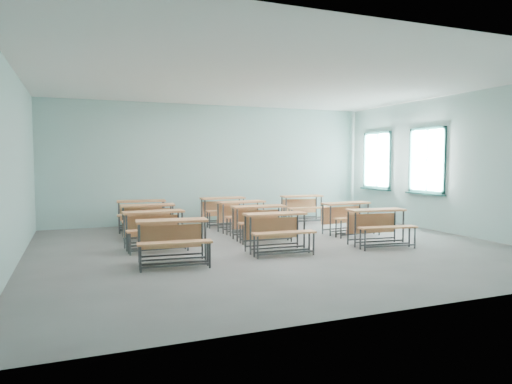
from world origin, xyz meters
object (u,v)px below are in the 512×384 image
desk_unit_r1c1 (260,217)px  desk_unit_r2c0 (148,216)px  desk_unit_r0c1 (277,226)px  desk_unit_r2c1 (243,211)px  desk_unit_r3c0 (142,210)px  desk_unit_r0c2 (378,221)px  desk_unit_r1c2 (348,213)px  desk_unit_r3c1 (224,207)px  desk_unit_r3c2 (303,204)px  desk_unit_r0c0 (173,235)px  desk_unit_r1c0 (155,224)px

desk_unit_r1c1 → desk_unit_r2c0: (-2.18, 1.17, 0.00)m
desk_unit_r0c1 → desk_unit_r2c1: bearing=87.3°
desk_unit_r0c1 → desk_unit_r3c0: (-1.95, 3.66, 0.00)m
desk_unit_r2c0 → desk_unit_r3c0: (0.01, 1.14, 0.00)m
desk_unit_r0c2 → desk_unit_r1c1: 2.44m
desk_unit_r1c2 → desk_unit_r3c1: 3.30m
desk_unit_r3c2 → desk_unit_r0c0: bearing=-135.9°
desk_unit_r3c0 → desk_unit_r3c1: (2.12, 0.08, 0.00)m
desk_unit_r2c1 → desk_unit_r3c1: bearing=87.7°
desk_unit_r3c0 → desk_unit_r1c1: bearing=-42.4°
desk_unit_r0c1 → desk_unit_r3c0: same height
desk_unit_r0c2 → desk_unit_r3c1: 4.36m
desk_unit_r3c0 → desk_unit_r3c1: same height
desk_unit_r0c0 → desk_unit_r3c1: bearing=67.2°
desk_unit_r1c1 → desk_unit_r3c0: (-2.17, 2.31, 0.00)m
desk_unit_r1c1 → desk_unit_r2c1: same height
desk_unit_r0c2 → desk_unit_r3c0: bearing=143.9°
desk_unit_r0c1 → desk_unit_r3c1: 3.75m
desk_unit_r0c0 → desk_unit_r2c1: same height
desk_unit_r0c0 → desk_unit_r2c1: (2.22, 2.75, 0.00)m
desk_unit_r0c0 → desk_unit_r2c0: size_ratio=1.02×
desk_unit_r3c1 → desk_unit_r3c2: same height
desk_unit_r1c0 → desk_unit_r2c0: 1.35m
desk_unit_r2c1 → desk_unit_r3c2: 2.40m
desk_unit_r1c0 → desk_unit_r1c1: 2.27m
desk_unit_r1c0 → desk_unit_r1c1: same height
desk_unit_r0c0 → desk_unit_r0c2: bearing=6.9°
desk_unit_r2c0 → desk_unit_r1c1: bearing=-25.1°
desk_unit_r2c0 → desk_unit_r3c2: same height
desk_unit_r0c0 → desk_unit_r3c0: (0.02, 3.91, 0.00)m
desk_unit_r1c0 → desk_unit_r1c1: size_ratio=1.00×
desk_unit_r2c1 → desk_unit_r3c0: size_ratio=1.01×
desk_unit_r0c0 → desk_unit_r1c1: (2.20, 1.60, 0.00)m
desk_unit_r0c1 → desk_unit_r1c2: size_ratio=0.99×
desk_unit_r0c2 → desk_unit_r3c2: 3.71m
desk_unit_r0c0 → desk_unit_r2c1: bearing=56.6°
desk_unit_r1c0 → desk_unit_r0c1: bearing=-32.1°
desk_unit_r0c0 → desk_unit_r0c1: bearing=12.6°
desk_unit_r0c0 → desk_unit_r1c2: (4.37, 1.56, 0.00)m
desk_unit_r1c2 → desk_unit_r3c0: bearing=147.7°
desk_unit_r0c0 → desk_unit_r2c1: 3.54m
desk_unit_r0c2 → desk_unit_r3c2: size_ratio=1.04×
desk_unit_r3c2 → desk_unit_r1c1: bearing=-131.5°
desk_unit_r1c1 → desk_unit_r2c0: bearing=154.2°
desk_unit_r0c0 → desk_unit_r1c2: size_ratio=1.02×
desk_unit_r0c0 → desk_unit_r3c2: size_ratio=1.02×
desk_unit_r0c0 → desk_unit_r3c0: same height
desk_unit_r0c2 → desk_unit_r3c1: same height
desk_unit_r0c0 → desk_unit_r1c2: same height
desk_unit_r1c1 → desk_unit_r3c1: bearing=93.7°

